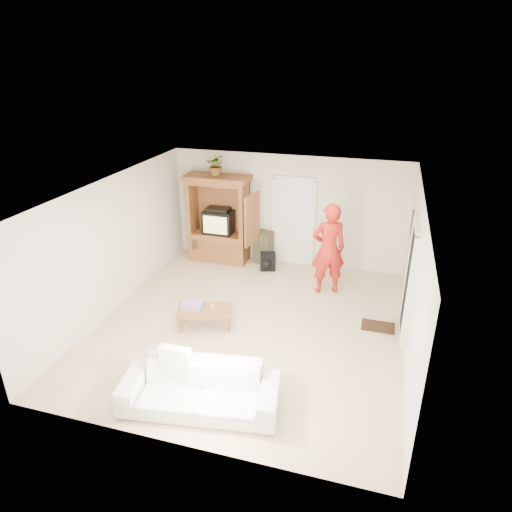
% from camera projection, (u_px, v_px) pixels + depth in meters
% --- Properties ---
extents(floor, '(6.00, 6.00, 0.00)m').
position_uv_depth(floor, '(250.00, 325.00, 8.56)').
color(floor, tan).
rests_on(floor, ground).
extents(ceiling, '(6.00, 6.00, 0.00)m').
position_uv_depth(ceiling, '(250.00, 190.00, 7.50)').
color(ceiling, white).
rests_on(ceiling, floor).
extents(wall_back, '(5.50, 0.00, 5.50)m').
position_uv_depth(wall_back, '(288.00, 210.00, 10.66)').
color(wall_back, silver).
rests_on(wall_back, floor).
extents(wall_front, '(5.50, 0.00, 5.50)m').
position_uv_depth(wall_front, '(176.00, 364.00, 5.40)').
color(wall_front, silver).
rests_on(wall_front, floor).
extents(wall_left, '(0.00, 6.00, 6.00)m').
position_uv_depth(wall_left, '(113.00, 245.00, 8.73)').
color(wall_left, silver).
rests_on(wall_left, floor).
extents(wall_right, '(0.00, 6.00, 6.00)m').
position_uv_depth(wall_right, '(413.00, 282.00, 7.32)').
color(wall_right, silver).
rests_on(wall_right, floor).
extents(armoire, '(1.82, 1.14, 2.10)m').
position_uv_depth(armoire, '(220.00, 224.00, 10.92)').
color(armoire, brown).
rests_on(armoire, floor).
extents(door_back, '(0.85, 0.05, 2.04)m').
position_uv_depth(door_back, '(293.00, 223.00, 10.71)').
color(door_back, white).
rests_on(door_back, floor).
extents(doorway_right, '(0.05, 0.90, 2.04)m').
position_uv_depth(doorway_right, '(409.00, 281.00, 7.97)').
color(doorway_right, black).
rests_on(doorway_right, floor).
extents(framed_picture, '(0.03, 0.60, 0.48)m').
position_uv_depth(framed_picture, '(412.00, 225.00, 8.87)').
color(framed_picture, black).
rests_on(framed_picture, wall_right).
extents(doormat, '(0.60, 0.40, 0.02)m').
position_uv_depth(doormat, '(378.00, 326.00, 8.49)').
color(doormat, '#382316').
rests_on(doormat, floor).
extents(plant, '(0.51, 0.46, 0.50)m').
position_uv_depth(plant, '(216.00, 165.00, 10.32)').
color(plant, '#4C7238').
rests_on(plant, armoire).
extents(man, '(0.84, 0.71, 1.96)m').
position_uv_depth(man, '(328.00, 249.00, 9.37)').
color(man, '#B11E17').
rests_on(man, floor).
extents(sofa, '(2.33, 1.19, 0.65)m').
position_uv_depth(sofa, '(200.00, 389.00, 6.44)').
color(sofa, silver).
rests_on(sofa, floor).
extents(coffee_table, '(1.10, 0.81, 0.37)m').
position_uv_depth(coffee_table, '(205.00, 311.00, 8.38)').
color(coffee_table, '#925932').
rests_on(coffee_table, floor).
extents(towel, '(0.42, 0.33, 0.08)m').
position_uv_depth(towel, '(192.00, 305.00, 8.41)').
color(towel, '#EC4E84').
rests_on(towel, coffee_table).
extents(candle, '(0.08, 0.08, 0.10)m').
position_uv_depth(candle, '(212.00, 307.00, 8.35)').
color(candle, tan).
rests_on(candle, coffee_table).
extents(backpack_black, '(0.40, 0.30, 0.43)m').
position_uv_depth(backpack_black, '(268.00, 262.00, 10.61)').
color(backpack_black, black).
rests_on(backpack_black, floor).
extents(backpack_olive, '(0.49, 0.41, 0.79)m').
position_uv_depth(backpack_olive, '(263.00, 247.00, 10.97)').
color(backpack_olive, '#47442B').
rests_on(backpack_olive, floor).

